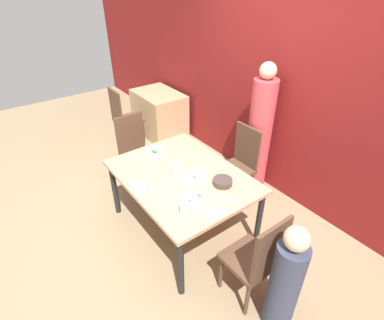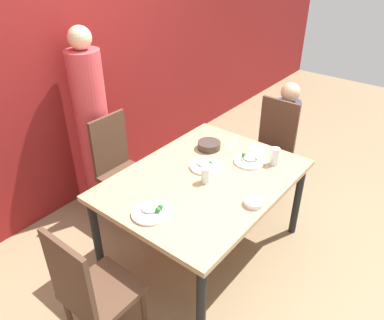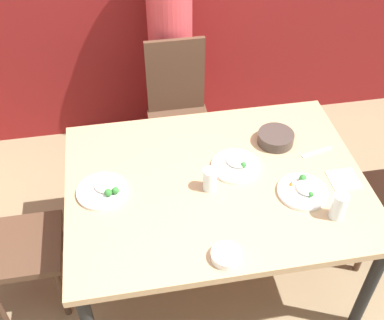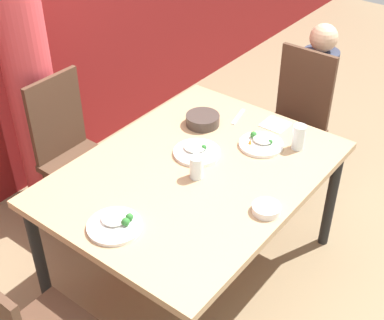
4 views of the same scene
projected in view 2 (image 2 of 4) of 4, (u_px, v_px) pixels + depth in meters
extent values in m
plane|color=#847051|center=(203.00, 249.00, 3.16)|extent=(10.00, 10.00, 0.00)
cube|color=maroon|center=(71.00, 60.00, 3.22)|extent=(10.00, 0.06, 2.70)
cube|color=tan|center=(204.00, 180.00, 2.79)|extent=(1.47, 1.10, 0.04)
cylinder|color=black|center=(201.00, 307.00, 2.27)|extent=(0.06, 0.06, 0.69)
cylinder|color=black|center=(297.00, 200.00, 3.17)|extent=(0.06, 0.06, 0.69)
cylinder|color=black|center=(97.00, 237.00, 2.79)|extent=(0.06, 0.06, 0.69)
cylinder|color=black|center=(205.00, 162.00, 3.69)|extent=(0.06, 0.06, 0.69)
cube|color=#4C3323|center=(127.00, 177.00, 3.34)|extent=(0.40, 0.40, 0.04)
cube|color=#4C3323|center=(109.00, 143.00, 3.29)|extent=(0.38, 0.03, 0.52)
cylinder|color=#4C3323|center=(128.00, 213.00, 3.25)|extent=(0.04, 0.04, 0.40)
cylinder|color=#4C3323|center=(154.00, 195.00, 3.47)|extent=(0.04, 0.04, 0.40)
cylinder|color=#4C3323|center=(103.00, 198.00, 3.43)|extent=(0.04, 0.04, 0.40)
cylinder|color=#4C3323|center=(130.00, 182.00, 3.65)|extent=(0.04, 0.04, 0.40)
cube|color=#4C3323|center=(266.00, 158.00, 3.61)|extent=(0.40, 0.40, 0.04)
cube|color=#4C3323|center=(278.00, 125.00, 3.59)|extent=(0.03, 0.38, 0.52)
cylinder|color=#4C3323|center=(241.00, 179.00, 3.70)|extent=(0.04, 0.04, 0.40)
cylinder|color=#4C3323|center=(270.00, 191.00, 3.53)|extent=(0.04, 0.04, 0.40)
cylinder|color=#4C3323|center=(257.00, 165.00, 3.92)|extent=(0.04, 0.04, 0.40)
cylinder|color=#4C3323|center=(286.00, 176.00, 3.75)|extent=(0.04, 0.04, 0.40)
cube|color=#4C3323|center=(103.00, 292.00, 2.27)|extent=(0.40, 0.40, 0.04)
cube|color=#4C3323|center=(70.00, 279.00, 2.00)|extent=(0.03, 0.38, 0.52)
cylinder|color=#4C3323|center=(144.00, 311.00, 2.41)|extent=(0.04, 0.04, 0.40)
cylinder|color=#4C3323|center=(110.00, 286.00, 2.58)|extent=(0.04, 0.04, 0.40)
cylinder|color=#4C3323|center=(70.00, 319.00, 2.36)|extent=(0.04, 0.04, 0.40)
cylinder|color=#C63D42|center=(94.00, 133.00, 3.37)|extent=(0.29, 0.29, 1.48)
sphere|color=#DBAD89|center=(80.00, 38.00, 2.94)|extent=(0.19, 0.19, 0.19)
cylinder|color=#33384C|center=(283.00, 142.00, 3.84)|extent=(0.24, 0.24, 0.90)
sphere|color=#DBAD89|center=(290.00, 92.00, 3.55)|extent=(0.18, 0.18, 0.18)
cylinder|color=#3D332D|center=(209.00, 145.00, 3.13)|extent=(0.19, 0.19, 0.06)
cylinder|color=#BC5123|center=(209.00, 142.00, 3.11)|extent=(0.17, 0.17, 0.01)
cylinder|color=white|center=(206.00, 166.00, 2.89)|extent=(0.25, 0.25, 0.02)
ellipsoid|color=white|center=(204.00, 162.00, 2.90)|extent=(0.12, 0.12, 0.02)
cone|color=orange|center=(201.00, 164.00, 2.88)|extent=(0.01, 0.01, 0.02)
sphere|color=#2D702D|center=(210.00, 163.00, 2.89)|extent=(0.03, 0.03, 0.03)
cone|color=orange|center=(201.00, 162.00, 2.90)|extent=(0.02, 0.02, 0.02)
cylinder|color=white|center=(150.00, 213.00, 2.41)|extent=(0.25, 0.25, 0.02)
ellipsoid|color=white|center=(150.00, 207.00, 2.43)|extent=(0.12, 0.12, 0.02)
sphere|color=#2D702D|center=(161.00, 207.00, 2.42)|extent=(0.04, 0.04, 0.04)
sphere|color=#2D702D|center=(158.00, 210.00, 2.39)|extent=(0.04, 0.04, 0.04)
cylinder|color=white|center=(249.00, 161.00, 2.95)|extent=(0.24, 0.24, 0.02)
ellipsoid|color=white|center=(251.00, 158.00, 2.96)|extent=(0.11, 0.11, 0.03)
sphere|color=#2D702D|center=(256.00, 160.00, 2.93)|extent=(0.03, 0.03, 0.03)
cone|color=orange|center=(242.00, 159.00, 2.93)|extent=(0.02, 0.02, 0.03)
sphere|color=#2D702D|center=(244.00, 155.00, 2.98)|extent=(0.04, 0.04, 0.04)
cylinder|color=white|center=(254.00, 202.00, 2.49)|extent=(0.13, 0.13, 0.04)
cylinder|color=white|center=(254.00, 201.00, 2.48)|extent=(0.12, 0.12, 0.01)
cylinder|color=silver|center=(206.00, 175.00, 2.69)|extent=(0.07, 0.07, 0.12)
cylinder|color=silver|center=(275.00, 156.00, 2.90)|extent=(0.07, 0.07, 0.14)
cube|color=white|center=(259.00, 149.00, 3.13)|extent=(0.14, 0.14, 0.01)
cube|color=silver|center=(233.00, 144.00, 3.21)|extent=(0.18, 0.06, 0.01)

